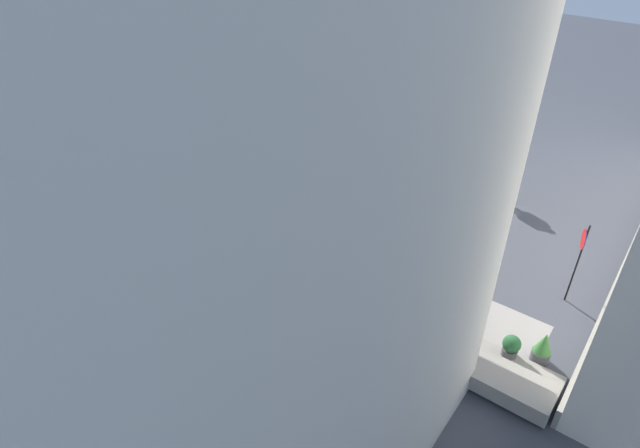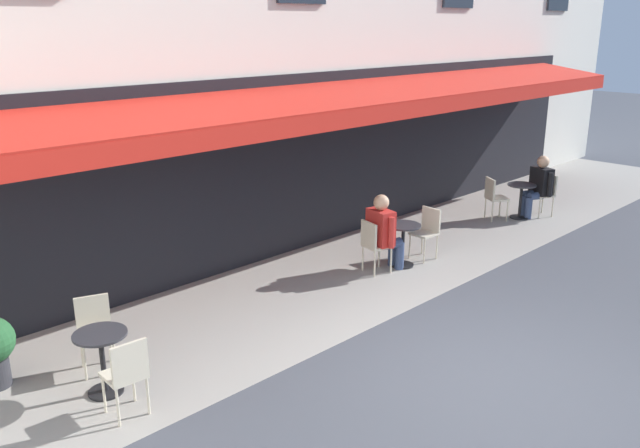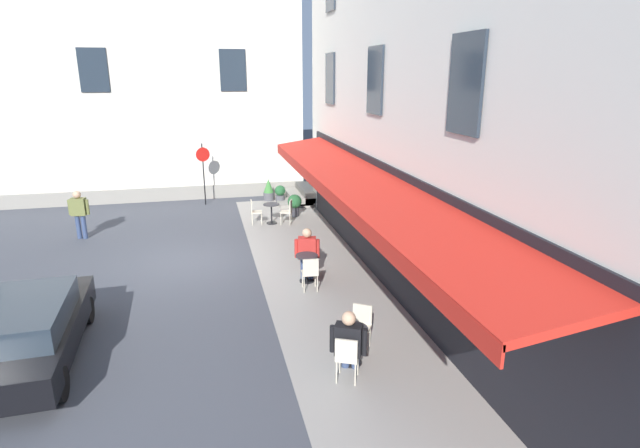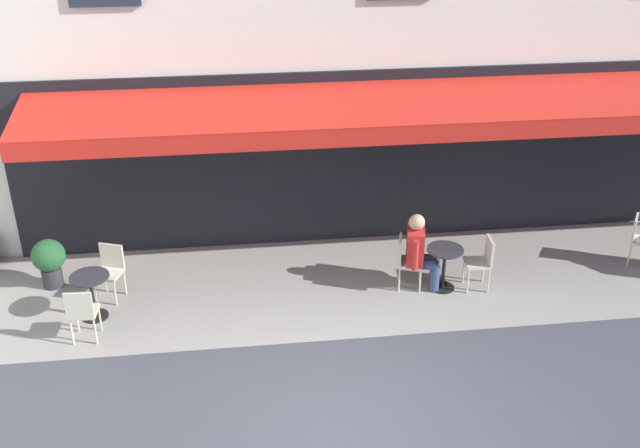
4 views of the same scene
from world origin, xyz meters
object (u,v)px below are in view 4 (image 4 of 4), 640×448
at_px(cafe_chair_cream_corner_right, 110,267).
at_px(cafe_chair_cream_back_row, 406,258).
at_px(cafe_chair_cream_by_window, 82,310).
at_px(potted_plant_mid_terrace, 49,260).
at_px(cafe_chair_cream_corner_left, 483,259).
at_px(cafe_chair_cream_facing_street, 639,236).
at_px(cafe_table_mid_terrace, 444,263).
at_px(seated_companion_in_red, 420,250).
at_px(cafe_table_near_entrance, 91,290).

relative_size(cafe_chair_cream_corner_right, cafe_chair_cream_back_row, 1.00).
xyz_separation_m(cafe_chair_cream_by_window, potted_plant_mid_terrace, (0.79, -1.66, -0.04)).
bearing_deg(cafe_chair_cream_by_window, cafe_chair_cream_corner_left, -173.25).
distance_m(cafe_chair_cream_by_window, cafe_chair_cream_facing_street, 9.30).
distance_m(cafe_table_mid_terrace, seated_companion_in_red, 0.47).
distance_m(cafe_table_mid_terrace, cafe_chair_cream_corner_left, 0.63).
bearing_deg(cafe_chair_cream_by_window, potted_plant_mid_terrace, -64.54).
bearing_deg(cafe_chair_cream_facing_street, cafe_chair_cream_corner_left, 8.04).
xyz_separation_m(cafe_table_near_entrance, cafe_chair_cream_facing_street, (-9.19, -0.53, 0.06)).
relative_size(cafe_chair_cream_corner_left, potted_plant_mid_terrace, 1.06).
bearing_deg(seated_companion_in_red, cafe_chair_cream_facing_street, -176.00).
relative_size(cafe_chair_cream_back_row, seated_companion_in_red, 0.68).
bearing_deg(cafe_table_mid_terrace, cafe_chair_cream_back_row, -13.07).
xyz_separation_m(cafe_chair_cream_back_row, potted_plant_mid_terrace, (5.83, -0.73, -0.04)).
height_order(cafe_table_mid_terrace, cafe_chair_cream_facing_street, cafe_chair_cream_facing_street).
xyz_separation_m(cafe_table_near_entrance, cafe_chair_cream_back_row, (-5.00, -0.30, 0.06)).
bearing_deg(cafe_chair_cream_corner_right, cafe_table_near_entrance, 70.01).
relative_size(cafe_table_near_entrance, cafe_table_mid_terrace, 1.00).
bearing_deg(cafe_chair_cream_corner_right, cafe_table_mid_terrace, 175.38).
bearing_deg(cafe_table_mid_terrace, cafe_table_near_entrance, 1.60).
height_order(cafe_chair_cream_by_window, cafe_chair_cream_back_row, same).
xyz_separation_m(cafe_chair_cream_by_window, cafe_chair_cream_corner_right, (-0.25, -1.22, 0.00)).
relative_size(cafe_table_mid_terrace, cafe_chair_cream_facing_street, 0.82).
bearing_deg(cafe_table_near_entrance, cafe_table_mid_terrace, -178.40).
bearing_deg(cafe_chair_cream_back_row, cafe_chair_cream_by_window, 10.46).
relative_size(cafe_chair_cream_by_window, cafe_chair_cream_facing_street, 1.00).
height_order(cafe_chair_cream_corner_right, cafe_table_mid_terrace, cafe_chair_cream_corner_right).
xyz_separation_m(cafe_table_near_entrance, cafe_chair_cream_corner_left, (-6.25, -0.11, 0.06)).
height_order(cafe_table_mid_terrace, cafe_chair_cream_back_row, cafe_chair_cream_back_row).
bearing_deg(seated_companion_in_red, cafe_chair_cream_back_row, -13.07).
relative_size(cafe_chair_cream_corner_right, cafe_table_mid_terrace, 1.21).
height_order(cafe_chair_cream_corner_right, potted_plant_mid_terrace, cafe_chair_cream_corner_right).
bearing_deg(cafe_table_mid_terrace, cafe_chair_cream_by_window, 7.93).
distance_m(seated_companion_in_red, potted_plant_mid_terrace, 6.10).
height_order(cafe_chair_cream_corner_left, seated_companion_in_red, seated_companion_in_red).
bearing_deg(cafe_table_mid_terrace, cafe_chair_cream_corner_right, -4.62).
bearing_deg(cafe_chair_cream_corner_left, cafe_table_near_entrance, 1.05).
relative_size(cafe_table_near_entrance, potted_plant_mid_terrace, 0.88).
height_order(cafe_chair_cream_by_window, potted_plant_mid_terrace, cafe_chair_cream_by_window).
bearing_deg(cafe_table_near_entrance, cafe_chair_cream_by_window, 86.49).
distance_m(cafe_table_mid_terrace, potted_plant_mid_terrace, 6.51).
bearing_deg(potted_plant_mid_terrace, seated_companion_in_red, 172.67).
relative_size(cafe_chair_cream_back_row, potted_plant_mid_terrace, 1.06).
distance_m(cafe_chair_cream_by_window, cafe_table_mid_terrace, 5.71).
xyz_separation_m(cafe_chair_cream_corner_right, cafe_chair_cream_back_row, (-4.79, 0.29, 0.00)).
xyz_separation_m(cafe_table_near_entrance, cafe_chair_cream_by_window, (0.04, 0.63, 0.06)).
relative_size(cafe_chair_cream_by_window, cafe_table_mid_terrace, 1.21).
xyz_separation_m(cafe_table_near_entrance, cafe_chair_cream_corner_right, (-0.22, -0.59, 0.06)).
distance_m(cafe_chair_cream_by_window, potted_plant_mid_terrace, 1.84).
xyz_separation_m(cafe_chair_cream_back_row, cafe_chair_cream_facing_street, (-4.18, -0.23, 0.00)).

